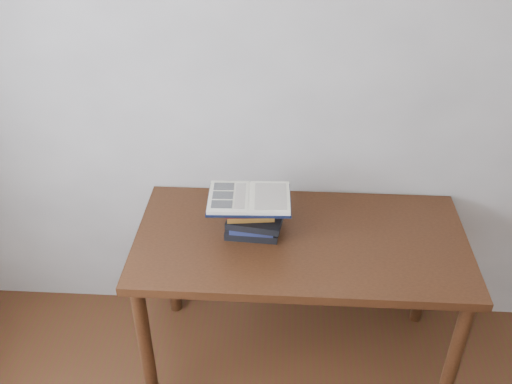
{
  "coord_description": "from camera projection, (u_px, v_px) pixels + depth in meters",
  "views": [
    {
      "loc": [
        -0.07,
        -0.53,
        2.29
      ],
      "look_at": [
        -0.18,
        1.33,
        1.02
      ],
      "focal_mm": 40.0,
      "sensor_mm": 36.0,
      "label": 1
    }
  ],
  "objects": [
    {
      "name": "room_shell",
      "position": [
        271.0,
        362.0,
        0.82
      ],
      "size": [
        3.54,
        3.54,
        2.62
      ],
      "color": "silver",
      "rests_on": "ground"
    },
    {
      "name": "desk",
      "position": [
        300.0,
        255.0,
        2.49
      ],
      "size": [
        1.42,
        0.71,
        0.76
      ],
      "color": "#452311",
      "rests_on": "ground"
    },
    {
      "name": "book_stack",
      "position": [
        252.0,
        215.0,
        2.42
      ],
      "size": [
        0.27,
        0.22,
        0.18
      ],
      "color": "black",
      "rests_on": "desk"
    },
    {
      "name": "open_book",
      "position": [
        249.0,
        198.0,
        2.34
      ],
      "size": [
        0.35,
        0.25,
        0.03
      ],
      "rotation": [
        0.0,
        0.0,
        0.04
      ],
      "color": "black",
      "rests_on": "book_stack"
    }
  ]
}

